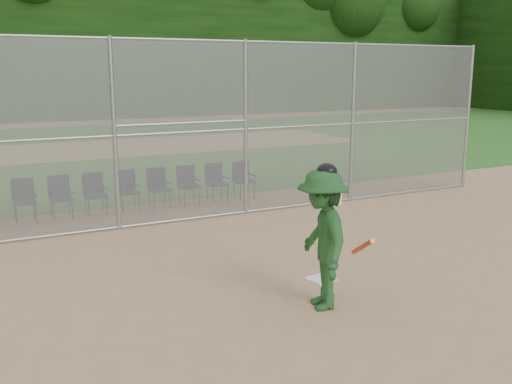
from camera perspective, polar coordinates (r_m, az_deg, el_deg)
name	(u,v)px	position (r m, az deg, el deg)	size (l,w,h in m)	color
ground	(330,293)	(8.87, 7.43, -10.02)	(100.00, 100.00, 0.00)	tan
grass_strip	(92,149)	(25.42, -16.04, 4.14)	(100.00, 100.00, 0.00)	#25601D
dirt_patch_far	(92,149)	(25.42, -16.04, 4.15)	(24.00, 24.00, 0.00)	tan
backstop_fence	(205,128)	(12.72, -5.13, 6.39)	(16.09, 0.09, 4.00)	gray
treeline	(76,19)	(27.25, -17.59, 16.15)	(81.00, 60.00, 11.00)	black
home_plate	(321,279)	(9.40, 6.47, -8.63)	(0.39, 0.39, 0.02)	white
batter_at_plate	(322,239)	(8.06, 6.65, -4.67)	(1.10, 1.51, 2.09)	#1E4D21
water_cooler	(335,195)	(14.59, 7.94, -0.26)	(0.36, 0.36, 0.45)	white
spare_bats	(321,188)	(14.41, 6.50, 0.40)	(0.36, 0.26, 0.84)	#D84C14
chair_1	(25,201)	(13.64, -22.14, -0.84)	(0.54, 0.52, 0.96)	#0F1A37
chair_2	(61,198)	(13.72, -18.93, -0.53)	(0.54, 0.52, 0.96)	#0F1A37
chair_3	(95,194)	(13.84, -15.77, -0.22)	(0.54, 0.52, 0.96)	#0F1A37
chair_4	(128,191)	(14.00, -12.67, 0.08)	(0.54, 0.52, 0.96)	#0F1A37
chair_5	(159,188)	(14.21, -9.65, 0.38)	(0.54, 0.52, 0.96)	#0F1A37
chair_6	(189,185)	(14.45, -6.72, 0.66)	(0.54, 0.52, 0.96)	#0F1A37
chair_7	(217,183)	(14.72, -3.90, 0.94)	(0.54, 0.52, 0.96)	#0F1A37
chair_8	(244,180)	(15.04, -1.19, 1.20)	(0.54, 0.52, 0.96)	#0F1A37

